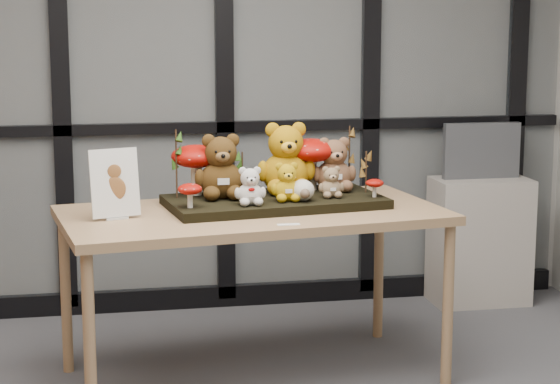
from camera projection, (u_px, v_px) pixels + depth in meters
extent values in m
plane|color=#ACA9A2|center=(143.00, 65.00, 5.61)|extent=(5.00, 0.00, 5.00)
cube|color=#2D383F|center=(143.00, 65.00, 5.58)|extent=(4.90, 0.02, 2.70)
cube|color=black|center=(149.00, 299.00, 5.82)|extent=(4.90, 0.06, 0.12)
cube|color=black|center=(145.00, 128.00, 5.65)|extent=(4.90, 0.06, 0.06)
cube|color=black|center=(60.00, 66.00, 5.50)|extent=(0.10, 0.06, 2.70)
cube|color=black|center=(224.00, 65.00, 5.67)|extent=(0.10, 0.06, 2.70)
cube|color=black|center=(371.00, 63.00, 5.82)|extent=(0.10, 0.06, 2.70)
cube|color=black|center=(518.00, 61.00, 5.99)|extent=(0.10, 0.06, 2.70)
cube|color=#A27D58|center=(253.00, 215.00, 4.61)|extent=(1.82, 1.09, 0.04)
cylinder|color=#A27D58|center=(90.00, 344.00, 4.07)|extent=(0.05, 0.05, 0.76)
cylinder|color=#A27D58|center=(66.00, 294.00, 4.78)|extent=(0.05, 0.05, 0.76)
cylinder|color=#A27D58|center=(448.00, 306.00, 4.59)|extent=(0.05, 0.05, 0.76)
cylinder|color=#A27D58|center=(379.00, 267.00, 5.29)|extent=(0.05, 0.05, 0.76)
cube|color=black|center=(275.00, 202.00, 4.70)|extent=(1.05, 0.63, 0.04)
cube|color=silver|center=(116.00, 218.00, 4.43)|extent=(0.11, 0.09, 0.01)
cube|color=white|center=(115.00, 183.00, 4.40)|extent=(0.22, 0.11, 0.30)
ellipsoid|color=brown|center=(115.00, 189.00, 4.40)|extent=(0.10, 0.01, 0.11)
ellipsoid|color=brown|center=(114.00, 171.00, 4.38)|extent=(0.06, 0.01, 0.06)
cube|color=white|center=(289.00, 225.00, 4.30)|extent=(0.10, 0.03, 0.00)
cube|color=#AAA197|center=(479.00, 241.00, 5.92)|extent=(0.55, 0.32, 0.74)
cube|color=#4B4D53|center=(481.00, 151.00, 5.85)|extent=(0.46, 0.05, 0.32)
cube|color=black|center=(483.00, 151.00, 5.83)|extent=(0.40, 0.00, 0.26)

